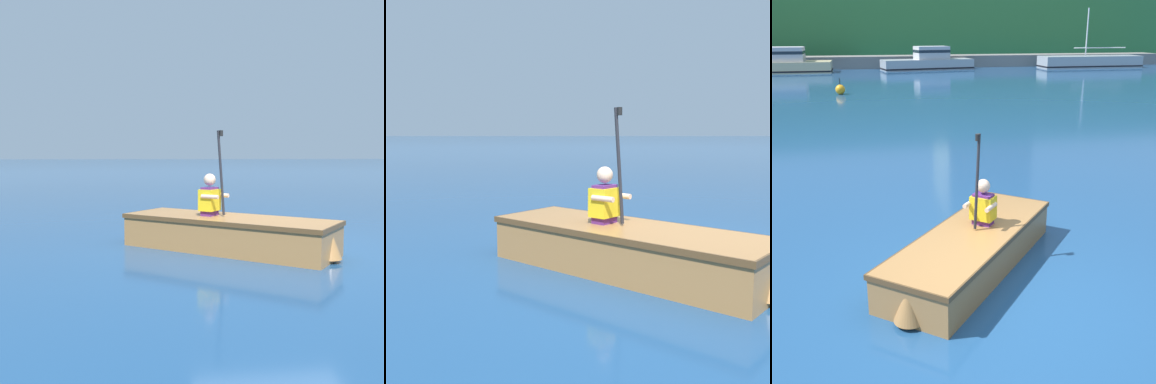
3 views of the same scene
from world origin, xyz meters
The scene contains 9 objects.
ground_plane centered at (0.00, 0.00, 0.00)m, with size 300.00×300.00×0.00m, color navy.
shoreline_ridge centered at (0.00, 50.13, 3.89)m, with size 120.00×20.00×7.77m.
marina_dock centered at (0.00, 35.05, 0.45)m, with size 47.74×2.40×0.90m.
moored_boat_dock_west_end centered at (3.84, 32.30, 0.59)m, with size 7.00×3.13×1.68m.
moored_boat_dock_west_inner centered at (-6.60, 31.70, 0.62)m, with size 7.22×2.59×1.71m.
moored_boat_dock_center_far centered at (16.49, 31.65, 0.43)m, with size 7.97×2.34×4.40m.
rowboat_foreground centered at (-0.16, 0.86, 0.26)m, with size 2.65×2.91×0.47m.
person_paddler centered at (0.05, 1.11, 0.73)m, with size 0.46×0.46×1.19m.
channel_buoy centered at (-2.20, 18.71, 0.22)m, with size 0.44×0.44×0.72m.
Camera 3 is at (-1.37, -4.36, 2.80)m, focal length 45.00 mm.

